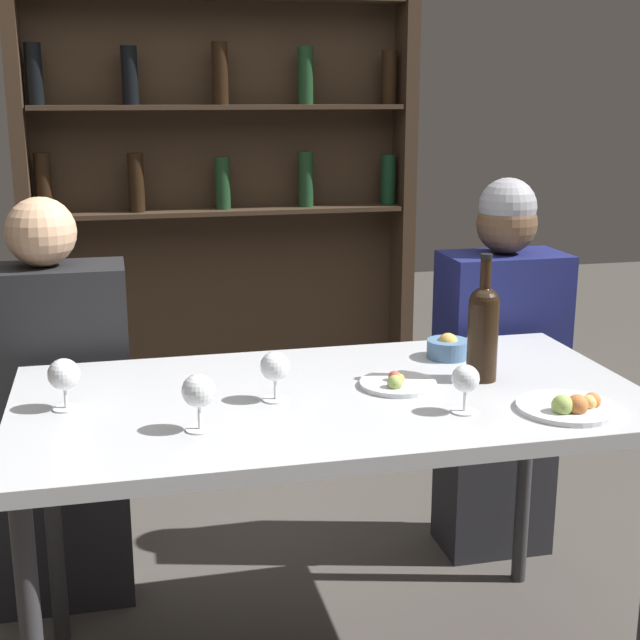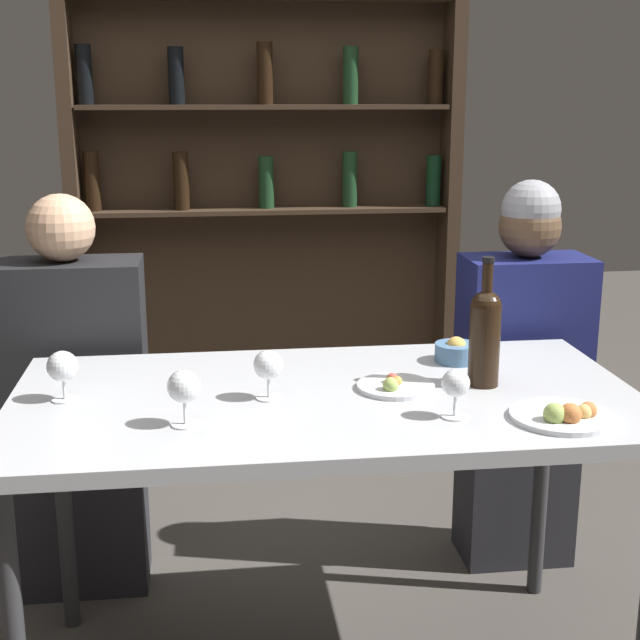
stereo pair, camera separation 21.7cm
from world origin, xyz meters
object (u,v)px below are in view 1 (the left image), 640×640
wine_glass_3 (466,381)px  seated_person_left (56,421)px  wine_glass_0 (275,368)px  snack_bowl (448,348)px  seated_person_right (499,378)px  wine_bottle (483,328)px  food_plate_0 (398,383)px  wine_glass_1 (64,376)px  food_plate_1 (570,406)px  wine_glass_2 (199,392)px

wine_glass_3 → seated_person_left: (-0.93, 0.74, -0.29)m
wine_glass_3 → wine_glass_0: bearing=156.2°
snack_bowl → seated_person_right: (0.31, 0.34, -0.22)m
wine_bottle → food_plate_0: size_ratio=1.69×
food_plate_0 → snack_bowl: bearing=44.5°
food_plate_0 → seated_person_right: seated_person_right is taller
wine_glass_1 → seated_person_right: size_ratio=0.10×
wine_glass_0 → food_plate_1: 0.67m
wine_glass_1 → food_plate_1: (1.09, -0.27, -0.07)m
wine_glass_0 → wine_glass_2: 0.24m
wine_glass_2 → wine_glass_0: bearing=38.3°
wine_glass_0 → seated_person_right: seated_person_right is taller
wine_bottle → food_plate_0: (-0.22, -0.01, -0.12)m
wine_glass_0 → food_plate_0: size_ratio=0.63×
wine_glass_3 → food_plate_1: bearing=-13.1°
wine_bottle → food_plate_0: bearing=-178.0°
snack_bowl → seated_person_left: bearing=161.9°
wine_glass_1 → wine_glass_0: bearing=-5.9°
food_plate_0 → food_plate_1: size_ratio=0.83×
snack_bowl → wine_glass_2: bearing=-151.6°
wine_glass_3 → seated_person_right: size_ratio=0.09×
food_plate_1 → snack_bowl: snack_bowl is taller
wine_glass_1 → seated_person_right: (1.29, 0.52, -0.27)m
wine_glass_2 → seated_person_right: seated_person_right is taller
wine_glass_1 → seated_person_left: 0.60m
food_plate_0 → seated_person_right: size_ratio=0.15×
wine_glass_1 → food_plate_0: size_ratio=0.63×
wine_glass_2 → seated_person_left: (-0.34, 0.72, -0.30)m
wine_glass_0 → snack_bowl: (0.51, 0.23, -0.05)m
food_plate_1 → seated_person_right: 0.84m
wine_bottle → wine_glass_3: size_ratio=2.87×
wine_glass_3 → seated_person_left: seated_person_left is taller
wine_glass_2 → snack_bowl: (0.70, 0.38, -0.06)m
food_plate_0 → wine_glass_2: bearing=-160.4°
wine_glass_2 → food_plate_1: (0.81, -0.08, -0.07)m
wine_glass_0 → seated_person_right: 1.03m
food_plate_0 → seated_person_left: (-0.84, 0.54, -0.22)m
wine_glass_1 → seated_person_left: bearing=97.0°
wine_glass_3 → food_plate_0: wine_glass_3 is taller
wine_glass_0 → food_plate_0: bearing=5.1°
wine_glass_1 → food_plate_1: wine_glass_1 is taller
food_plate_0 → food_plate_1: bearing=-38.5°
food_plate_1 → snack_bowl: bearing=103.9°
seated_person_right → wine_bottle: bearing=-119.2°
wine_glass_0 → wine_glass_3: (0.39, -0.17, -0.00)m
snack_bowl → seated_person_right: bearing=47.5°
wine_bottle → wine_glass_1: size_ratio=2.67×
wine_bottle → wine_glass_2: bearing=-165.5°
food_plate_0 → seated_person_right: 0.77m
wine_glass_2 → seated_person_left: size_ratio=0.10×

